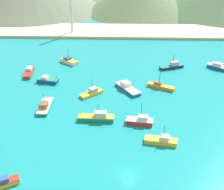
{
  "coord_description": "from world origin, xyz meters",
  "views": [
    {
      "loc": [
        -1.83,
        -49.66,
        46.14
      ],
      "look_at": [
        -4.68,
        31.7,
        2.01
      ],
      "focal_mm": 48.88,
      "sensor_mm": 36.0,
      "label": 1
    }
  ],
  "objects_px": {
    "fishing_boat_5": "(0,184)",
    "fishing_boat_11": "(127,88)",
    "fishing_boat_4": "(69,61)",
    "radio_tower": "(71,9)",
    "fishing_boat_6": "(48,80)",
    "fishing_boat_13": "(92,93)",
    "fishing_boat_14": "(161,86)",
    "fishing_boat_1": "(172,66)",
    "fishing_boat_7": "(140,121)",
    "fishing_boat_9": "(45,106)",
    "fishing_boat_15": "(29,72)",
    "fishing_boat_2": "(161,140)",
    "fishing_boat_8": "(97,117)",
    "fishing_boat_0": "(220,67)"
  },
  "relations": [
    {
      "from": "fishing_boat_2",
      "to": "fishing_boat_15",
      "type": "relative_size",
      "value": 0.87
    },
    {
      "from": "fishing_boat_7",
      "to": "fishing_boat_15",
      "type": "bearing_deg",
      "value": 141.43
    },
    {
      "from": "fishing_boat_2",
      "to": "fishing_boat_11",
      "type": "xyz_separation_m",
      "value": [
        -8.07,
        27.97,
        0.08
      ]
    },
    {
      "from": "fishing_boat_4",
      "to": "fishing_boat_6",
      "type": "bearing_deg",
      "value": -104.64
    },
    {
      "from": "fishing_boat_1",
      "to": "fishing_boat_9",
      "type": "height_order",
      "value": "fishing_boat_1"
    },
    {
      "from": "fishing_boat_4",
      "to": "fishing_boat_1",
      "type": "bearing_deg",
      "value": -5.17
    },
    {
      "from": "fishing_boat_5",
      "to": "fishing_boat_11",
      "type": "relative_size",
      "value": 0.75
    },
    {
      "from": "fishing_boat_13",
      "to": "fishing_boat_11",
      "type": "bearing_deg",
      "value": 17.72
    },
    {
      "from": "fishing_boat_1",
      "to": "fishing_boat_13",
      "type": "bearing_deg",
      "value": -141.94
    },
    {
      "from": "fishing_boat_6",
      "to": "fishing_boat_14",
      "type": "bearing_deg",
      "value": -4.53
    },
    {
      "from": "fishing_boat_9",
      "to": "fishing_boat_1",
      "type": "bearing_deg",
      "value": 36.99
    },
    {
      "from": "fishing_boat_7",
      "to": "fishing_boat_11",
      "type": "height_order",
      "value": "fishing_boat_7"
    },
    {
      "from": "fishing_boat_4",
      "to": "fishing_boat_11",
      "type": "height_order",
      "value": "fishing_boat_4"
    },
    {
      "from": "fishing_boat_8",
      "to": "fishing_boat_14",
      "type": "relative_size",
      "value": 1.08
    },
    {
      "from": "fishing_boat_6",
      "to": "fishing_boat_8",
      "type": "xyz_separation_m",
      "value": [
        18.88,
        -23.1,
        0.15
      ]
    },
    {
      "from": "fishing_boat_4",
      "to": "fishing_boat_14",
      "type": "height_order",
      "value": "fishing_boat_14"
    },
    {
      "from": "fishing_boat_6",
      "to": "fishing_boat_7",
      "type": "height_order",
      "value": "fishing_boat_7"
    },
    {
      "from": "fishing_boat_6",
      "to": "fishing_boat_13",
      "type": "xyz_separation_m",
      "value": [
        15.98,
        -8.36,
        -0.08
      ]
    },
    {
      "from": "fishing_boat_8",
      "to": "fishing_boat_13",
      "type": "distance_m",
      "value": 15.02
    },
    {
      "from": "fishing_boat_1",
      "to": "fishing_boat_7",
      "type": "bearing_deg",
      "value": -109.9
    },
    {
      "from": "fishing_boat_5",
      "to": "fishing_boat_7",
      "type": "height_order",
      "value": "fishing_boat_7"
    },
    {
      "from": "fishing_boat_1",
      "to": "radio_tower",
      "type": "xyz_separation_m",
      "value": [
        -44.21,
        41.49,
        11.54
      ]
    },
    {
      "from": "fishing_boat_1",
      "to": "fishing_boat_15",
      "type": "xyz_separation_m",
      "value": [
        -52.72,
        -7.36,
        -0.03
      ]
    },
    {
      "from": "fishing_boat_1",
      "to": "fishing_boat_13",
      "type": "relative_size",
      "value": 1.28
    },
    {
      "from": "fishing_boat_5",
      "to": "fishing_boat_14",
      "type": "xyz_separation_m",
      "value": [
        37.29,
        45.42,
        0.03
      ]
    },
    {
      "from": "radio_tower",
      "to": "fishing_boat_8",
      "type": "bearing_deg",
      "value": -76.66
    },
    {
      "from": "fishing_boat_13",
      "to": "fishing_boat_7",
      "type": "bearing_deg",
      "value": -47.68
    },
    {
      "from": "radio_tower",
      "to": "fishing_boat_4",
      "type": "bearing_deg",
      "value": -83.49
    },
    {
      "from": "fishing_boat_0",
      "to": "fishing_boat_15",
      "type": "distance_m",
      "value": 70.68
    },
    {
      "from": "fishing_boat_6",
      "to": "fishing_boat_13",
      "type": "bearing_deg",
      "value": -27.62
    },
    {
      "from": "fishing_boat_2",
      "to": "fishing_boat_13",
      "type": "height_order",
      "value": "fishing_boat_13"
    },
    {
      "from": "fishing_boat_9",
      "to": "fishing_boat_11",
      "type": "bearing_deg",
      "value": 27.28
    },
    {
      "from": "fishing_boat_11",
      "to": "fishing_boat_1",
      "type": "bearing_deg",
      "value": 47.46
    },
    {
      "from": "fishing_boat_1",
      "to": "fishing_boat_5",
      "type": "relative_size",
      "value": 1.21
    },
    {
      "from": "fishing_boat_13",
      "to": "radio_tower",
      "type": "relative_size",
      "value": 0.31
    },
    {
      "from": "radio_tower",
      "to": "fishing_boat_13",
      "type": "bearing_deg",
      "value": -76.15
    },
    {
      "from": "fishing_boat_5",
      "to": "fishing_boat_6",
      "type": "xyz_separation_m",
      "value": [
        -1.01,
        48.45,
        0.11
      ]
    },
    {
      "from": "fishing_boat_5",
      "to": "fishing_boat_13",
      "type": "xyz_separation_m",
      "value": [
        14.97,
        40.09,
        0.03
      ]
    },
    {
      "from": "fishing_boat_0",
      "to": "fishing_boat_5",
      "type": "relative_size",
      "value": 1.14
    },
    {
      "from": "fishing_boat_2",
      "to": "fishing_boat_15",
      "type": "xyz_separation_m",
      "value": [
        -43.65,
        39.28,
        0.05
      ]
    },
    {
      "from": "fishing_boat_2",
      "to": "radio_tower",
      "type": "relative_size",
      "value": 0.34
    },
    {
      "from": "fishing_boat_15",
      "to": "fishing_boat_6",
      "type": "bearing_deg",
      "value": -38.55
    },
    {
      "from": "fishing_boat_5",
      "to": "fishing_boat_13",
      "type": "bearing_deg",
      "value": 69.52
    },
    {
      "from": "fishing_boat_14",
      "to": "fishing_boat_15",
      "type": "distance_m",
      "value": 47.53
    },
    {
      "from": "fishing_boat_1",
      "to": "fishing_boat_8",
      "type": "distance_m",
      "value": 45.02
    },
    {
      "from": "fishing_boat_9",
      "to": "fishing_boat_13",
      "type": "xyz_separation_m",
      "value": [
        12.94,
        8.9,
        -0.02
      ]
    },
    {
      "from": "fishing_boat_2",
      "to": "radio_tower",
      "type": "bearing_deg",
      "value": 111.74
    },
    {
      "from": "fishing_boat_0",
      "to": "fishing_boat_6",
      "type": "height_order",
      "value": "fishing_boat_6"
    },
    {
      "from": "fishing_boat_6",
      "to": "fishing_boat_13",
      "type": "distance_m",
      "value": 18.04
    },
    {
      "from": "fishing_boat_4",
      "to": "radio_tower",
      "type": "distance_m",
      "value": 39.83
    }
  ]
}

